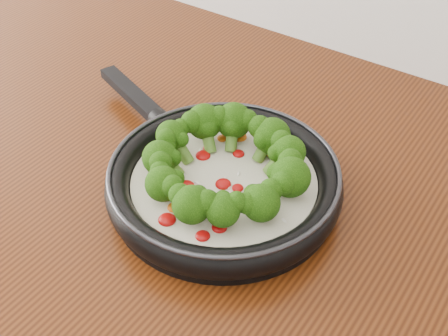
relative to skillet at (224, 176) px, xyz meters
The scene contains 1 object.
skillet is the anchor object (origin of this frame).
Camera 1 is at (0.39, 0.62, 1.42)m, focal length 47.18 mm.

